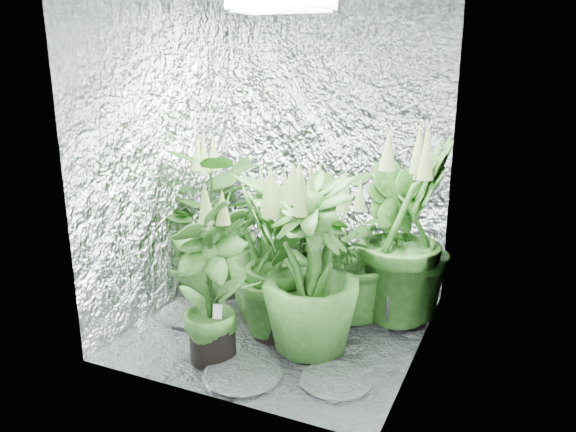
% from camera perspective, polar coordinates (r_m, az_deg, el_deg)
% --- Properties ---
extents(ground, '(1.60, 1.60, 0.00)m').
position_cam_1_polar(ground, '(3.44, -0.57, -11.06)').
color(ground, silver).
rests_on(ground, ground).
extents(walls, '(1.62, 1.62, 2.00)m').
position_cam_1_polar(walls, '(3.11, -0.62, 5.53)').
color(walls, silver).
rests_on(walls, ground).
extents(grow_lamp, '(0.50, 0.30, 0.22)m').
position_cam_1_polar(grow_lamp, '(3.07, -0.67, 20.87)').
color(grow_lamp, gray).
rests_on(grow_lamp, ceiling).
extents(plant_a, '(1.01, 1.01, 1.09)m').
position_cam_1_polar(plant_a, '(3.78, -7.48, -0.17)').
color(plant_a, black).
rests_on(plant_a, ground).
extents(plant_b, '(0.60, 0.60, 0.90)m').
position_cam_1_polar(plant_b, '(3.73, 1.45, -2.12)').
color(plant_b, black).
rests_on(plant_b, ground).
extents(plant_c, '(0.77, 0.77, 1.20)m').
position_cam_1_polar(plant_c, '(3.36, 12.01, -1.80)').
color(plant_c, black).
rests_on(plant_c, ground).
extents(plant_d, '(0.67, 0.67, 0.97)m').
position_cam_1_polar(plant_d, '(3.36, -2.10, -3.40)').
color(plant_d, black).
rests_on(plant_d, ground).
extents(plant_e, '(0.80, 0.80, 0.92)m').
position_cam_1_polar(plant_e, '(3.37, 6.04, -3.65)').
color(plant_e, black).
rests_on(plant_e, ground).
extents(plant_f, '(0.61, 0.61, 0.97)m').
position_cam_1_polar(plant_f, '(2.93, -7.89, -6.63)').
color(plant_f, black).
rests_on(plant_f, ground).
extents(plant_g, '(0.49, 0.49, 0.96)m').
position_cam_1_polar(plant_g, '(3.16, -1.41, -4.91)').
color(plant_g, black).
rests_on(plant_g, ground).
extents(plant_h, '(0.76, 0.76, 1.06)m').
position_cam_1_polar(plant_h, '(2.96, 2.42, -5.45)').
color(plant_h, black).
rests_on(plant_h, ground).
extents(circulation_fan, '(0.14, 0.28, 0.32)m').
position_cam_1_polar(circulation_fan, '(3.41, 10.78, -9.13)').
color(circulation_fan, black).
rests_on(circulation_fan, ground).
extents(plant_label, '(0.05, 0.03, 0.08)m').
position_cam_1_polar(plant_label, '(2.94, -7.17, -9.63)').
color(plant_label, white).
rests_on(plant_label, plant_f).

